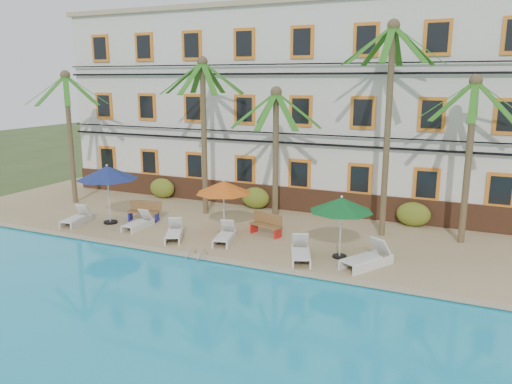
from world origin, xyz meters
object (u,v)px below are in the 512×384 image
at_px(palm_b, 204,115).
at_px(bench_right, 267,224).
at_px(lounger_f, 367,258).
at_px(lounger_e, 301,252).
at_px(lounger_d, 225,235).
at_px(palm_a, 69,119).
at_px(bench_left, 144,211).
at_px(palm_e, 471,136).
at_px(umbrella_blue, 107,173).
at_px(umbrella_red, 224,187).
at_px(palm_c, 276,137).
at_px(umbrella_green, 341,205).
at_px(lounger_b, 138,223).
at_px(pool_ladder, 197,258).
at_px(lounger_c, 174,233).
at_px(palm_d, 389,103).
at_px(lounger_a, 77,218).

relative_size(palm_b, bench_right, 4.80).
bearing_deg(lounger_f, lounger_e, -172.54).
xyz_separation_m(lounger_d, lounger_e, (3.51, -0.70, 0.02)).
distance_m(palm_a, bench_left, 6.98).
height_order(palm_e, lounger_d, palm_e).
relative_size(umbrella_blue, umbrella_red, 1.15).
bearing_deg(palm_c, lounger_e, -55.49).
bearing_deg(lounger_e, umbrella_green, 33.70).
relative_size(umbrella_blue, lounger_e, 1.40).
height_order(palm_c, bench_right, palm_c).
bearing_deg(lounger_b, pool_ladder, -27.25).
distance_m(umbrella_blue, pool_ladder, 6.88).
height_order(lounger_c, bench_right, bench_right).
height_order(umbrella_blue, pool_ladder, umbrella_blue).
distance_m(lounger_f, pool_ladder, 6.22).
relative_size(palm_e, pool_ladder, 8.99).
relative_size(palm_d, lounger_d, 4.72).
xyz_separation_m(lounger_f, pool_ladder, (-5.96, -1.73, -0.32)).
bearing_deg(palm_b, lounger_c, -78.41).
relative_size(lounger_d, lounger_e, 0.94).
distance_m(lounger_c, lounger_d, 2.17).
bearing_deg(umbrella_green, lounger_b, -179.84).
bearing_deg(bench_left, palm_e, 10.86).
xyz_separation_m(palm_c, lounger_f, (4.86, -3.29, -3.74)).
height_order(palm_c, pool_ladder, palm_c).
bearing_deg(palm_c, lounger_d, -109.51).
xyz_separation_m(lounger_e, lounger_f, (2.38, 0.31, 0.03)).
xyz_separation_m(umbrella_blue, umbrella_green, (10.84, -0.11, -0.34)).
height_order(palm_c, lounger_d, palm_c).
distance_m(lounger_d, bench_right, 1.99).
distance_m(bench_right, pool_ladder, 3.93).
distance_m(umbrella_blue, umbrella_green, 10.85).
relative_size(palm_b, palm_d, 0.86).
bearing_deg(lounger_b, bench_right, 14.70).
bearing_deg(palm_d, umbrella_red, -157.35).
distance_m(palm_b, palm_e, 11.77).
relative_size(umbrella_green, lounger_d, 1.27).
xyz_separation_m(palm_e, umbrella_green, (-4.05, -3.77, -2.33)).
bearing_deg(pool_ladder, umbrella_green, 25.01).
xyz_separation_m(palm_a, lounger_d, (10.48, -2.62, -4.23)).
distance_m(lounger_a, lounger_b, 3.09).
distance_m(palm_c, bench_left, 7.16).
height_order(lounger_d, bench_right, bench_right).
height_order(umbrella_red, lounger_b, umbrella_red).
bearing_deg(palm_e, lounger_f, -124.20).
relative_size(lounger_d, bench_left, 1.18).
bearing_deg(palm_a, bench_left, -13.79).
relative_size(palm_d, lounger_a, 4.81).
distance_m(lounger_a, lounger_f, 13.31).
distance_m(palm_e, umbrella_red, 10.06).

